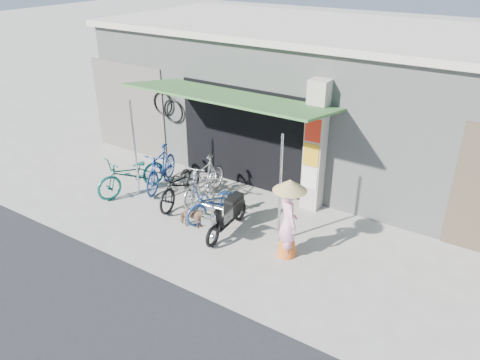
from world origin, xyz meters
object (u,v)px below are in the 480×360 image
Objects in this scene: bike_blue at (161,168)px; nun at (288,219)px; bike_navy at (216,203)px; bike_teal at (132,175)px; street_dog at (192,218)px; bike_silver at (205,180)px; moped at (228,215)px; bike_black at (181,184)px.

bike_blue is 1.05× the size of nun.
bike_blue is at bearing -175.18° from bike_navy.
bike_teal reaches higher than street_dog.
bike_teal is 1.11× the size of nun.
street_dog is at bearing 47.47° from nun.
street_dog is at bearing 3.15° from bike_teal.
bike_silver is at bearing 35.78° from bike_teal.
nun reaches higher than bike_navy.
bike_silver reaches higher than street_dog.
moped is at bearing -88.05° from street_dog.
bike_silver is (0.42, 0.36, 0.06)m from bike_black.
bike_teal is 1.85m from bike_silver.
bike_silver is 1.27m from street_dog.
street_dog is 0.36× the size of moped.
bike_black is 1.12× the size of moped.
nun is at bearing -30.79° from bike_blue.
bike_black is 1.22m from street_dog.
bike_silver reaches higher than moped.
bike_black is 1.02× the size of bike_silver.
bike_black is 1.73m from moped.
bike_black is at bearing 31.62° from nun.
nun reaches higher than bike_black.
bike_teal is at bearing 58.26° from street_dog.
nun is (3.09, -0.55, 0.35)m from bike_black.
bike_navy is at bearing 145.53° from moped.
street_dog is (2.23, -0.50, -0.24)m from bike_teal.
bike_silver is at bearing 22.88° from nun.
moped reaches higher than bike_navy.
bike_navy is 2.04m from nun.
bike_black is 1.15m from bike_navy.
bike_teal is at bearing -177.96° from bike_black.
nun is (1.44, -0.06, 0.41)m from moped.
street_dog is (0.50, -1.13, -0.29)m from bike_silver.
bike_black is at bearing 30.87° from street_dog.
bike_black is 0.56m from bike_silver.
bike_silver is at bearing 4.62° from street_dog.
bike_black reaches higher than moped.
bike_teal is 2.30m from street_dog.
bike_silver reaches higher than bike_teal.
street_dog is at bearing -163.16° from moped.
nun is at bearing 8.41° from bike_navy.
nun reaches higher than street_dog.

